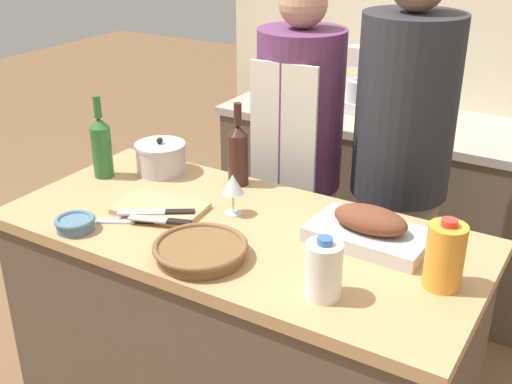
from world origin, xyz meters
The scene contains 21 objects.
kitchen_island centered at (0.00, 0.00, 0.46)m, with size 1.53×0.71×0.92m.
back_counter centered at (0.00, 1.41, 0.44)m, with size 1.71×0.60×0.89m.
back_wall centered at (0.00, 1.76, 1.27)m, with size 2.21×0.10×2.55m.
roasting_pan centered at (0.39, 0.12, 0.96)m, with size 0.36×0.23×0.11m.
wicker_basket centered at (0.01, -0.22, 0.95)m, with size 0.28×0.28×0.05m.
cutting_board centered at (-0.28, -0.04, 0.93)m, with size 0.31×0.22×0.02m.
stock_pot centered at (-0.49, 0.23, 0.98)m, with size 0.19×0.19×0.14m.
mixing_bowl centered at (-0.43, -0.28, 0.94)m, with size 0.13×0.13×0.04m.
juice_jug centered at (0.64, 0.00, 1.01)m, with size 0.10×0.10×0.20m.
milk_jug centered at (0.39, -0.21, 1.00)m, with size 0.10×0.10×0.17m.
wine_bottle_green centered at (-0.65, 0.09, 1.04)m, with size 0.07×0.07×0.31m.
wine_bottle_dark centered at (-0.18, 0.29, 1.04)m, with size 0.07×0.07×0.30m.
wine_glass_left centered at (-0.07, 0.07, 1.02)m, with size 0.07×0.07×0.14m.
knife_chef centered at (-0.25, -0.08, 0.94)m, with size 0.22×0.16×0.01m.
knife_paring centered at (-0.31, -0.15, 0.92)m, with size 0.18×0.12×0.01m.
knife_bread centered at (-0.21, -0.12, 0.94)m, with size 0.20×0.10×0.01m.
stand_mixer centered at (-0.16, 1.40, 1.02)m, with size 0.18×0.14×0.33m.
condiment_bottle_tall centered at (-0.64, 1.43, 0.97)m, with size 0.05×0.05×0.19m.
condiment_bottle_short centered at (-0.51, 1.54, 0.97)m, with size 0.05×0.05×0.19m.
person_cook_aproned centered at (-0.15, 0.70, 0.88)m, with size 0.35×0.36×1.60m.
person_cook_guest centered at (0.27, 0.74, 0.94)m, with size 0.37×0.37×1.70m.
Camera 1 is at (0.97, -1.50, 1.86)m, focal length 45.00 mm.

